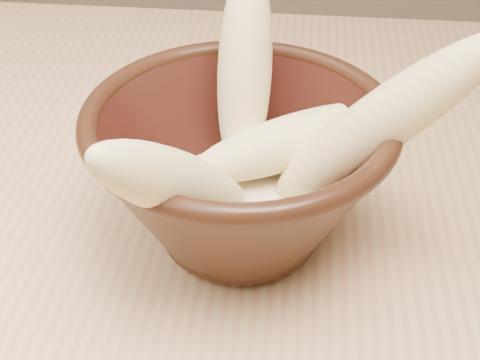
# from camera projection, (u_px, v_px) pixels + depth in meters

# --- Properties ---
(table) EXTENTS (1.20, 0.80, 0.75)m
(table) POSITION_uv_depth(u_px,v_px,m) (67.00, 261.00, 0.62)
(table) COLOR tan
(table) RESTS_ON ground
(bowl) EXTENTS (0.22, 0.22, 0.12)m
(bowl) POSITION_uv_depth(u_px,v_px,m) (240.00, 169.00, 0.48)
(bowl) COLOR black
(bowl) RESTS_ON table
(milk_puddle) EXTENTS (0.12, 0.12, 0.02)m
(milk_puddle) POSITION_uv_depth(u_px,v_px,m) (240.00, 201.00, 0.50)
(milk_puddle) COLOR beige
(milk_puddle) RESTS_ON bowl
(banana_upright) EXTENTS (0.04, 0.10, 0.16)m
(banana_upright) POSITION_uv_depth(u_px,v_px,m) (245.00, 71.00, 0.50)
(banana_upright) COLOR #F0CF8D
(banana_upright) RESTS_ON bowl
(banana_right) EXTENTS (0.17, 0.07, 0.17)m
(banana_right) POSITION_uv_depth(u_px,v_px,m) (379.00, 124.00, 0.44)
(banana_right) COLOR #F0CF8D
(banana_right) RESTS_ON bowl
(banana_across) EXTENTS (0.17, 0.11, 0.06)m
(banana_across) POSITION_uv_depth(u_px,v_px,m) (291.00, 142.00, 0.50)
(banana_across) COLOR #F0CF8D
(banana_across) RESTS_ON bowl
(banana_front) EXTENTS (0.11, 0.16, 0.15)m
(banana_front) POSITION_uv_depth(u_px,v_px,m) (179.00, 184.00, 0.41)
(banana_front) COLOR #F0CF8D
(banana_front) RESTS_ON bowl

